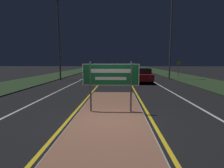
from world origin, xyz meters
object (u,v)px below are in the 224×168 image
object	(u,v)px
car_receding_0	(142,75)
streetlight_right_near	(171,28)
car_approaching_0	(93,73)
car_receding_1	(132,70)
warning_sign	(179,67)
highway_sign	(111,77)
streetlight_left_near	(58,24)
car_approaching_1	(102,69)

from	to	relation	value
car_receding_0	streetlight_right_near	bearing A→B (deg)	40.10
car_receding_0	car_approaching_0	bearing A→B (deg)	149.53
car_receding_1	warning_sign	xyz separation A→B (m)	(5.65, -6.99, 0.63)
highway_sign	warning_sign	world-z (taller)	warning_sign
streetlight_left_near	warning_sign	world-z (taller)	streetlight_left_near
car_approaching_1	car_approaching_0	bearing A→B (deg)	-90.70
streetlight_left_near	car_approaching_0	distance (m)	7.08
highway_sign	car_receding_0	size ratio (longest dim) A/B	0.48
streetlight_left_near	warning_sign	distance (m)	16.32
car_approaching_1	streetlight_left_near	bearing A→B (deg)	-108.85
streetlight_right_near	warning_sign	xyz separation A→B (m)	(1.81, 2.01, -4.81)
car_approaching_1	warning_sign	xyz separation A→B (m)	(11.20, -8.49, 0.64)
car_receding_1	warning_sign	distance (m)	9.02
car_receding_1	highway_sign	bearing A→B (deg)	-96.79
streetlight_right_near	car_approaching_1	xyz separation A→B (m)	(-9.39, 10.50, -5.45)
streetlight_right_near	warning_sign	bearing A→B (deg)	48.00
car_receding_1	car_approaching_0	distance (m)	10.57
highway_sign	streetlight_left_near	bearing A→B (deg)	116.09
streetlight_left_near	car_receding_0	bearing A→B (deg)	-12.55
streetlight_right_near	car_receding_1	xyz separation A→B (m)	(-3.85, 9.00, -5.44)
highway_sign	streetlight_right_near	bearing A→B (deg)	65.68
highway_sign	streetlight_right_near	xyz separation A→B (m)	(6.68, 14.77, 4.65)
car_receding_0	car_receding_1	size ratio (longest dim) A/B	1.11
highway_sign	car_approaching_1	xyz separation A→B (m)	(-2.71, 25.27, -0.80)
streetlight_right_near	car_approaching_0	size ratio (longest dim) A/B	2.30
streetlight_right_near	car_approaching_0	distance (m)	10.98
streetlight_right_near	car_receding_1	size ratio (longest dim) A/B	2.41
streetlight_right_near	highway_sign	bearing A→B (deg)	-114.32
car_receding_0	warning_sign	size ratio (longest dim) A/B	2.18
streetlight_left_near	car_approaching_0	xyz separation A→B (m)	(3.84, 1.22, -5.82)
car_approaching_1	warning_sign	size ratio (longest dim) A/B	1.97
car_receding_1	car_approaching_1	distance (m)	5.74
streetlight_left_near	car_receding_1	xyz separation A→B (m)	(9.51, 10.13, -5.78)
streetlight_left_near	streetlight_right_near	distance (m)	13.41
streetlight_right_near	car_approaching_0	bearing A→B (deg)	179.50
car_receding_1	streetlight_left_near	bearing A→B (deg)	-133.19
streetlight_left_near	car_approaching_1	world-z (taller)	streetlight_left_near
streetlight_left_near	car_approaching_0	world-z (taller)	streetlight_left_near
highway_sign	streetlight_left_near	size ratio (longest dim) A/B	0.24
highway_sign	car_receding_0	bearing A→B (deg)	76.25
warning_sign	streetlight_left_near	bearing A→B (deg)	-168.31
car_approaching_0	highway_sign	bearing A→B (deg)	-79.18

